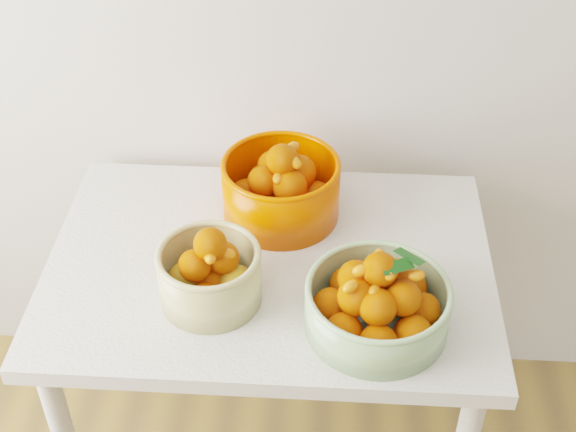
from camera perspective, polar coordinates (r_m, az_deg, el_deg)
name	(u,v)px	position (r m, az deg, el deg)	size (l,w,h in m)	color
table	(270,291)	(1.87, -1.29, -5.36)	(1.00, 0.70, 0.75)	silver
bowl_cream	(210,274)	(1.68, -5.56, -4.09)	(0.25, 0.25, 0.19)	tan
bowl_green	(378,303)	(1.63, 6.39, -6.17)	(0.37, 0.37, 0.19)	#8FB580
bowl_orange	(281,187)	(1.88, -0.50, 2.05)	(0.34, 0.34, 0.20)	#EF3F00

